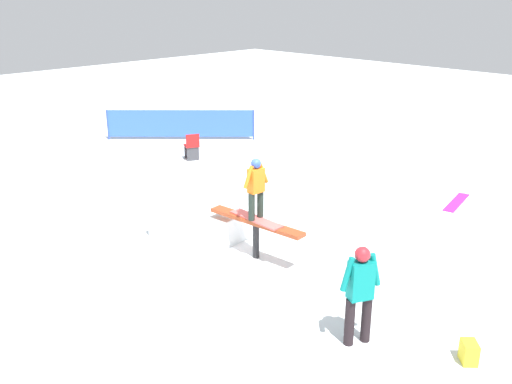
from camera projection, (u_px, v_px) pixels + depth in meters
ground_plane at (256, 257)px, 11.87m from camera, size 60.00×60.00×0.00m
rail_feature at (256, 226)px, 11.63m from camera, size 2.32×0.47×0.85m
snow_kicker_ramp at (200, 224)px, 12.76m from camera, size 1.92×1.64×0.61m
main_rider_on_rail at (256, 190)px, 11.37m from camera, size 1.33×0.66×1.30m
bystander_teal at (360, 290)px, 8.72m from camera, size 0.39×0.66×1.66m
loose_snowboard_magenta at (456, 202)px, 14.86m from camera, size 0.58×1.58×0.02m
folding_chair at (192, 147)px, 18.45m from camera, size 0.58×0.58×0.88m
backpack_on_snow at (469, 352)px, 8.50m from camera, size 0.37×0.37×0.34m
safety_fence at (181, 124)px, 20.82m from camera, size 3.86×3.82×1.10m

